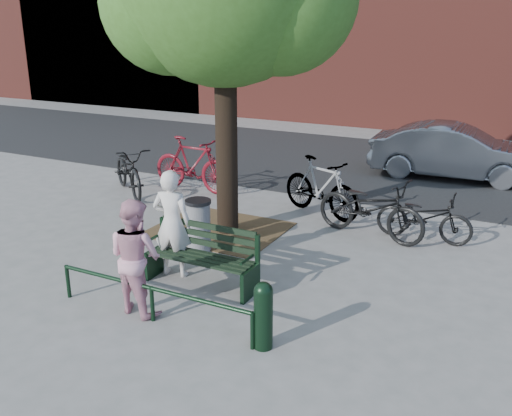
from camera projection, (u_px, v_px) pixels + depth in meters
The scene contains 15 objects.
ground at pixel (201, 285), 8.65m from camera, with size 90.00×90.00×0.00m, color gray.
dirt_pit at pixel (219, 229), 10.94m from camera, with size 2.40×2.00×0.02m, color brown.
road at pixel (366, 165), 15.82m from camera, with size 40.00×7.00×0.01m, color black.
park_bench at pixel (203, 254), 8.56m from camera, with size 1.74×0.54×0.97m.
guard_railing at pixel (152, 293), 7.51m from camera, with size 3.06×0.06×0.51m.
person_left at pixel (172, 224), 8.77m from camera, with size 0.62×0.41×1.70m, color beige.
person_right at pixel (135, 256), 7.66m from camera, with size 0.78×0.61×1.61m, color #CF8EA0.
bollard at pixel (263, 313), 6.87m from camera, with size 0.24×0.24×0.88m.
litter_bin at pixel (199, 225), 9.83m from camera, with size 0.45×0.45×0.92m.
bicycle_a at pixel (129, 170), 13.04m from camera, with size 0.75×2.15×1.13m, color black.
bicycle_b at pixel (193, 164), 13.24m from camera, with size 0.60×2.12×1.27m, color #5D0D16.
bicycle_c at pixel (371, 208), 10.42m from camera, with size 0.75×2.16×1.13m, color black.
bicycle_d at pixel (321, 187), 11.60m from camera, with size 0.56×1.99×1.20m, color gray.
bicycle_e at pixel (424, 217), 10.28m from camera, with size 0.60×1.72×0.90m, color black.
parked_car at pixel (455, 152), 14.30m from camera, with size 1.44×4.12×1.36m, color slate.
Camera 1 is at (4.32, -6.59, 3.83)m, focal length 40.00 mm.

